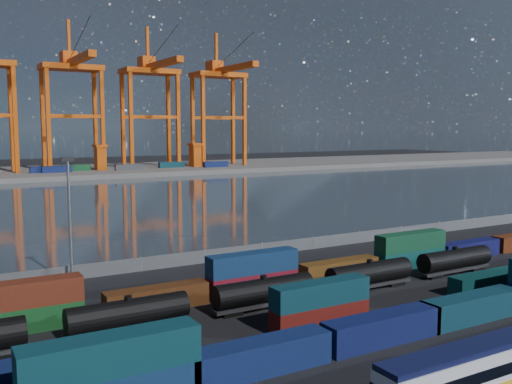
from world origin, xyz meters
TOP-DOWN VIEW (x-y plane):
  - ground at (0.00, 0.00)m, footprint 700.00×700.00m
  - harbor_water at (0.00, 105.00)m, footprint 700.00×700.00m
  - far_quay at (0.00, 210.00)m, footprint 700.00×70.00m
  - container_row_south at (-8.67, -9.60)m, footprint 140.33×2.62m
  - container_row_north at (-16.49, 10.68)m, footprint 128.43×2.40m
  - tanker_string at (-21.39, 4.76)m, footprint 90.02×2.69m
  - waterfront_fence at (-0.00, 28.00)m, footprint 160.12×0.12m
  - yard_light_mast at (-30.00, 26.00)m, footprint 1.60×0.40m
  - gantry_cranes at (-7.50, 203.24)m, footprint 200.45×48.86m
  - quay_containers at (-11.00, 195.46)m, footprint 172.58×10.99m
  - straddle_carriers at (-2.50, 200.00)m, footprint 140.00×7.00m

SIDE VIEW (x-z plane):
  - ground at x=0.00m, z-range 0.00..0.00m
  - harbor_water at x=0.00m, z-range 0.01..0.01m
  - far_quay at x=0.00m, z-range 0.00..2.00m
  - waterfront_fence at x=0.00m, z-range -0.10..2.10m
  - container_row_north at x=-16.49m, z-range -0.69..4.43m
  - tanker_string at x=-21.39m, z-range 0.01..3.85m
  - container_row_south at x=-8.67m, z-range -0.65..4.92m
  - quay_containers at x=-11.00m, z-range 2.00..4.60m
  - straddle_carriers at x=-2.50m, z-range 2.27..13.37m
  - yard_light_mast at x=-30.00m, z-range 1.00..17.60m
  - gantry_cranes at x=-7.50m, z-range 7.48..73.64m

